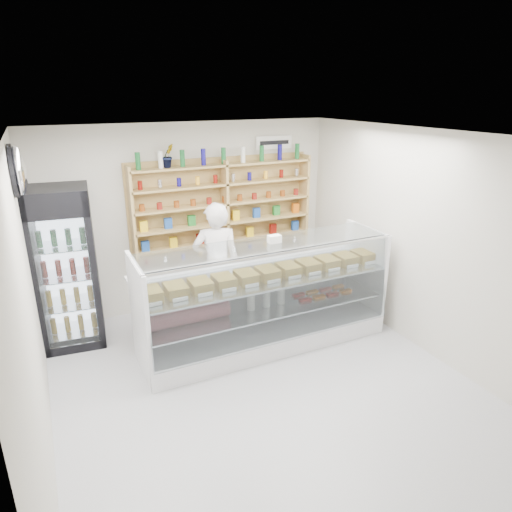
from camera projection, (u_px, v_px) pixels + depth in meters
room at (264, 273)px, 4.81m from camera, size 5.00×5.00×5.00m
display_counter at (264, 317)px, 6.06m from camera, size 3.27×0.98×1.42m
shop_worker at (217, 265)px, 6.39m from camera, size 0.76×0.61×1.81m
drinks_cooler at (66, 268)px, 5.88m from camera, size 0.83×0.81×2.11m
wall_shelving at (225, 204)px, 6.93m from camera, size 2.84×0.28×1.33m
potted_plant at (168, 156)px, 6.33m from camera, size 0.22×0.19×0.33m
security_mirror at (19, 171)px, 4.59m from camera, size 0.15×0.50×0.50m
wall_sign at (274, 142)px, 7.11m from camera, size 0.62×0.03×0.20m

